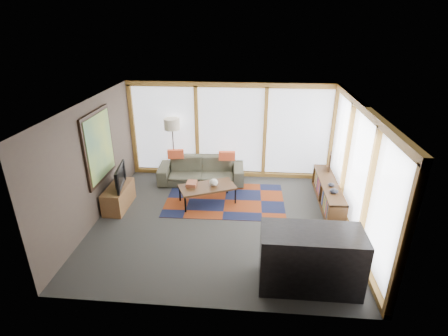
# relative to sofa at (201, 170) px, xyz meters

# --- Properties ---
(ground) EXTENTS (5.50, 5.50, 0.00)m
(ground) POSITION_rel_sofa_xyz_m (0.75, -1.93, -0.33)
(ground) COLOR #2F2F2C
(ground) RESTS_ON ground
(room_envelope) EXTENTS (5.52, 5.02, 2.62)m
(room_envelope) POSITION_rel_sofa_xyz_m (1.24, -1.37, 1.21)
(room_envelope) COLOR #453732
(room_envelope) RESTS_ON ground
(rug) EXTENTS (2.88, 1.88, 0.01)m
(rug) POSITION_rel_sofa_xyz_m (0.72, -0.97, -0.32)
(rug) COLOR maroon
(rug) RESTS_ON ground
(sofa) EXTENTS (2.32, 1.04, 0.66)m
(sofa) POSITION_rel_sofa_xyz_m (0.00, 0.00, 0.00)
(sofa) COLOR #323427
(sofa) RESTS_ON ground
(pillow_left) EXTENTS (0.45, 0.20, 0.24)m
(pillow_left) POSITION_rel_sofa_xyz_m (-0.67, 0.01, 0.45)
(pillow_left) COLOR #DC502A
(pillow_left) RESTS_ON sofa
(pillow_right) EXTENTS (0.44, 0.16, 0.24)m
(pillow_right) POSITION_rel_sofa_xyz_m (0.69, 0.00, 0.45)
(pillow_right) COLOR #DC502A
(pillow_right) RESTS_ON sofa
(floor_lamp) EXTENTS (0.42, 0.42, 1.68)m
(floor_lamp) POSITION_rel_sofa_xyz_m (-0.78, 0.24, 0.51)
(floor_lamp) COLOR black
(floor_lamp) RESTS_ON ground
(coffee_table) EXTENTS (1.45, 1.12, 0.43)m
(coffee_table) POSITION_rel_sofa_xyz_m (0.31, -1.13, -0.11)
(coffee_table) COLOR #30200F
(coffee_table) RESTS_ON ground
(book_stack) EXTENTS (0.24, 0.29, 0.10)m
(book_stack) POSITION_rel_sofa_xyz_m (-0.06, -1.12, 0.15)
(book_stack) COLOR brown
(book_stack) RESTS_ON coffee_table
(vase) EXTENTS (0.21, 0.21, 0.18)m
(vase) POSITION_rel_sofa_xyz_m (0.46, -1.08, 0.19)
(vase) COLOR beige
(vase) RESTS_ON coffee_table
(bookshelf) EXTENTS (0.40, 2.19, 0.55)m
(bookshelf) POSITION_rel_sofa_xyz_m (3.18, -0.91, -0.06)
(bookshelf) COLOR #30200F
(bookshelf) RESTS_ON ground
(bowl_a) EXTENTS (0.20, 0.20, 0.09)m
(bowl_a) POSITION_rel_sofa_xyz_m (3.18, -1.42, 0.26)
(bowl_a) COLOR black
(bowl_a) RESTS_ON bookshelf
(bowl_b) EXTENTS (0.16, 0.16, 0.07)m
(bowl_b) POSITION_rel_sofa_xyz_m (3.18, -1.10, 0.25)
(bowl_b) COLOR black
(bowl_b) RESTS_ON bookshelf
(shelf_picture) EXTENTS (0.12, 0.34, 0.44)m
(shelf_picture) POSITION_rel_sofa_xyz_m (3.31, -0.14, 0.44)
(shelf_picture) COLOR black
(shelf_picture) RESTS_ON bookshelf
(tv_console) EXTENTS (0.44, 1.06, 0.53)m
(tv_console) POSITION_rel_sofa_xyz_m (-1.72, -1.52, -0.07)
(tv_console) COLOR brown
(tv_console) RESTS_ON ground
(television) EXTENTS (0.26, 0.89, 0.51)m
(television) POSITION_rel_sofa_xyz_m (-1.70, -1.53, 0.45)
(television) COLOR black
(television) RESTS_ON tv_console
(bar_counter) EXTENTS (1.64, 0.76, 1.04)m
(bar_counter) POSITION_rel_sofa_xyz_m (2.35, -3.76, 0.19)
(bar_counter) COLOR black
(bar_counter) RESTS_ON ground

